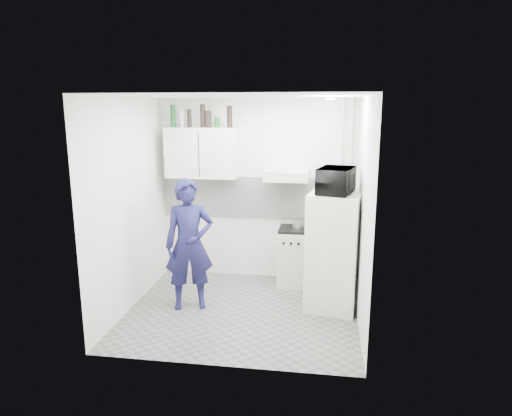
# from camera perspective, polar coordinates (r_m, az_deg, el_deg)

# --- Properties ---
(floor) EXTENTS (2.80, 2.80, 0.00)m
(floor) POSITION_cam_1_polar(r_m,az_deg,el_deg) (5.82, -1.75, -12.72)
(floor) COLOR slate
(floor) RESTS_ON ground
(ceiling) EXTENTS (2.80, 2.80, 0.00)m
(ceiling) POSITION_cam_1_polar(r_m,az_deg,el_deg) (5.26, -1.94, 13.83)
(ceiling) COLOR white
(ceiling) RESTS_ON wall_back
(wall_back) EXTENTS (2.80, 0.00, 2.80)m
(wall_back) POSITION_cam_1_polar(r_m,az_deg,el_deg) (6.60, 0.08, 2.23)
(wall_back) COLOR white
(wall_back) RESTS_ON floor
(wall_left) EXTENTS (0.00, 2.60, 2.60)m
(wall_left) POSITION_cam_1_polar(r_m,az_deg,el_deg) (5.80, -15.58, 0.33)
(wall_left) COLOR white
(wall_left) RESTS_ON floor
(wall_right) EXTENTS (0.00, 2.60, 2.60)m
(wall_right) POSITION_cam_1_polar(r_m,az_deg,el_deg) (5.33, 13.14, -0.60)
(wall_right) COLOR white
(wall_right) RESTS_ON floor
(person) EXTENTS (0.69, 0.56, 1.64)m
(person) POSITION_cam_1_polar(r_m,az_deg,el_deg) (5.70, -8.34, -4.54)
(person) COLOR #181842
(person) RESTS_ON floor
(stove) EXTENTS (0.50, 0.50, 0.79)m
(stove) POSITION_cam_1_polar(r_m,az_deg,el_deg) (6.53, 4.97, -6.14)
(stove) COLOR beige
(stove) RESTS_ON floor
(fridge) EXTENTS (0.70, 0.70, 1.47)m
(fridge) POSITION_cam_1_polar(r_m,az_deg,el_deg) (5.73, 9.64, -5.40)
(fridge) COLOR white
(fridge) RESTS_ON floor
(stove_top) EXTENTS (0.48, 0.48, 0.03)m
(stove_top) POSITION_cam_1_polar(r_m,az_deg,el_deg) (6.41, 5.04, -2.65)
(stove_top) COLOR black
(stove_top) RESTS_ON stove
(saucepan) EXTENTS (0.18, 0.18, 0.10)m
(saucepan) POSITION_cam_1_polar(r_m,az_deg,el_deg) (6.42, 5.36, -2.03)
(saucepan) COLOR silver
(saucepan) RESTS_ON stove_top
(microwave) EXTENTS (0.63, 0.50, 0.31)m
(microwave) POSITION_cam_1_polar(r_m,az_deg,el_deg) (5.52, 9.98, 3.40)
(microwave) COLOR black
(microwave) RESTS_ON fridge
(bottle_a) EXTENTS (0.07, 0.07, 0.31)m
(bottle_a) POSITION_cam_1_polar(r_m,az_deg,el_deg) (6.59, -10.33, 11.24)
(bottle_a) COLOR #144C1E
(bottle_a) RESTS_ON upper_cabinet
(bottle_b) EXTENTS (0.06, 0.06, 0.25)m
(bottle_b) POSITION_cam_1_polar(r_m,az_deg,el_deg) (6.56, -9.29, 11.00)
(bottle_b) COLOR #B2B7BC
(bottle_b) RESTS_ON upper_cabinet
(bottle_c) EXTENTS (0.06, 0.06, 0.25)m
(bottle_c) POSITION_cam_1_polar(r_m,az_deg,el_deg) (6.52, -8.33, 11.03)
(bottle_c) COLOR black
(bottle_c) RESTS_ON upper_cabinet
(bottle_d) EXTENTS (0.07, 0.07, 0.32)m
(bottle_d) POSITION_cam_1_polar(r_m,az_deg,el_deg) (6.47, -6.67, 11.37)
(bottle_d) COLOR black
(bottle_d) RESTS_ON upper_cabinet
(canister_a) EXTENTS (0.09, 0.09, 0.23)m
(canister_a) POSITION_cam_1_polar(r_m,az_deg,el_deg) (6.45, -6.05, 10.99)
(canister_a) COLOR black
(canister_a) RESTS_ON upper_cabinet
(canister_b) EXTENTS (0.07, 0.07, 0.14)m
(canister_b) POSITION_cam_1_polar(r_m,az_deg,el_deg) (6.42, -4.87, 10.60)
(canister_b) COLOR #144C1E
(canister_b) RESTS_ON upper_cabinet
(bottle_e) EXTENTS (0.07, 0.07, 0.30)m
(bottle_e) POSITION_cam_1_polar(r_m,az_deg,el_deg) (6.38, -3.32, 11.32)
(bottle_e) COLOR black
(bottle_e) RESTS_ON upper_cabinet
(upper_cabinet) EXTENTS (1.00, 0.35, 0.70)m
(upper_cabinet) POSITION_cam_1_polar(r_m,az_deg,el_deg) (6.51, -6.74, 6.88)
(upper_cabinet) COLOR white
(upper_cabinet) RESTS_ON wall_back
(range_hood) EXTENTS (0.60, 0.50, 0.14)m
(range_hood) POSITION_cam_1_polar(r_m,az_deg,el_deg) (6.26, 3.84, 4.14)
(range_hood) COLOR beige
(range_hood) RESTS_ON wall_back
(backsplash) EXTENTS (2.74, 0.03, 0.60)m
(backsplash) POSITION_cam_1_polar(r_m,az_deg,el_deg) (6.61, 0.06, 1.35)
(backsplash) COLOR white
(backsplash) RESTS_ON wall_back
(pipe_a) EXTENTS (0.05, 0.05, 2.60)m
(pipe_a) POSITION_cam_1_polar(r_m,az_deg,el_deg) (6.47, 11.46, 1.76)
(pipe_a) COLOR beige
(pipe_a) RESTS_ON floor
(pipe_b) EXTENTS (0.04, 0.04, 2.60)m
(pipe_b) POSITION_cam_1_polar(r_m,az_deg,el_deg) (6.46, 10.39, 1.79)
(pipe_b) COLOR beige
(pipe_b) RESTS_ON floor
(ceiling_spot_fixture) EXTENTS (0.10, 0.10, 0.02)m
(ceiling_spot_fixture) POSITION_cam_1_polar(r_m,az_deg,el_deg) (5.38, 9.29, 13.33)
(ceiling_spot_fixture) COLOR white
(ceiling_spot_fixture) RESTS_ON ceiling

